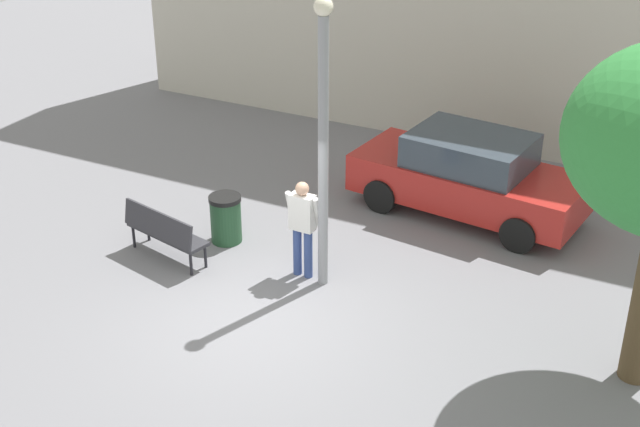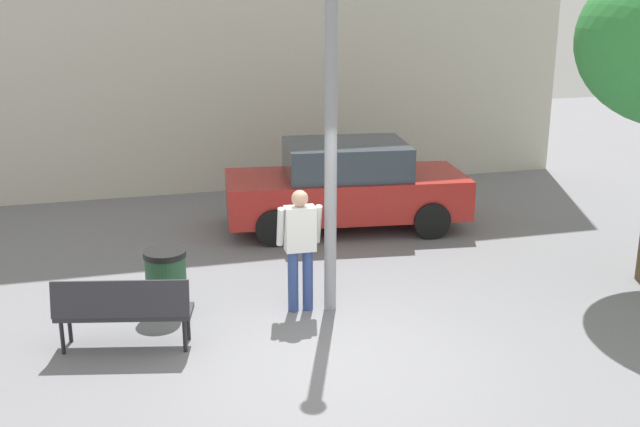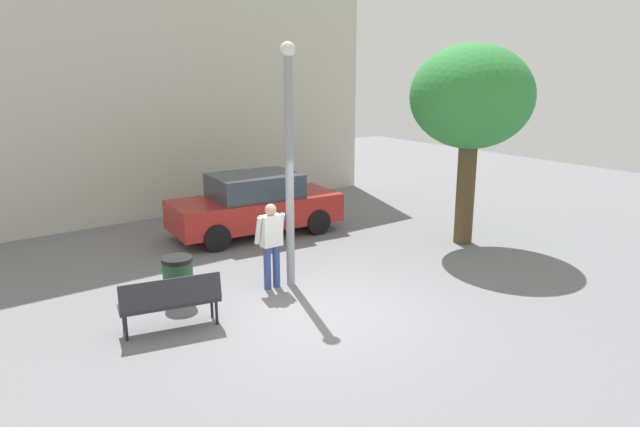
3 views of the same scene
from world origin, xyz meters
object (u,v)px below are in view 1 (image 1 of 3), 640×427
park_bench (163,230)px  parked_car_red (468,175)px  person_by_lamppost (303,222)px  lamppost (323,136)px  trash_bin (226,219)px

park_bench → parked_car_red: 5.57m
person_by_lamppost → park_bench: (-2.30, -0.59, -0.42)m
lamppost → person_by_lamppost: lamppost is taller
parked_car_red → trash_bin: (-3.37, -2.91, -0.34)m
parked_car_red → park_bench: bearing=-135.2°
lamppost → park_bench: size_ratio=2.76×
lamppost → person_by_lamppost: bearing=170.8°
lamppost → person_by_lamppost: (-0.40, 0.06, -1.58)m
person_by_lamppost → park_bench: 2.42m
person_by_lamppost → parked_car_red: person_by_lamppost is taller
parked_car_red → trash_bin: bearing=-139.2°
parked_car_red → trash_bin: size_ratio=5.08×
park_bench → trash_bin: size_ratio=1.94×
park_bench → parked_car_red: bearing=44.8°
parked_car_red → trash_bin: parked_car_red is taller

